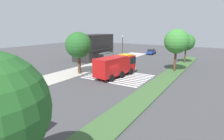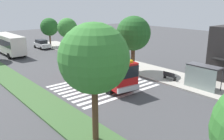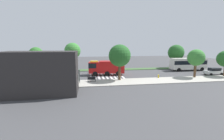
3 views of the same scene
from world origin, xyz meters
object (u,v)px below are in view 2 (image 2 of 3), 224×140
(sidewalk_tree_center, at_px, (133,34))
(fire_truck, at_px, (106,68))
(sidewalk_tree_west, at_px, (67,28))
(transit_bus, at_px, (9,43))
(bench_near_shelter, at_px, (170,76))
(median_tree_west, at_px, (94,59))
(fire_hydrant, at_px, (92,57))
(bus_stop_shelter, at_px, (202,72))
(parked_car_west, at_px, (42,44))
(sidewalk_tree_far_west, at_px, (49,27))

(sidewalk_tree_center, bearing_deg, fire_truck, -70.91)
(sidewalk_tree_west, bearing_deg, fire_truck, -18.05)
(transit_bus, relative_size, bench_near_shelter, 6.35)
(median_tree_west, xyz_separation_m, fire_hydrant, (-19.18, 13.25, -5.10))
(bench_near_shelter, height_order, sidewalk_tree_center, sidewalk_tree_center)
(bus_stop_shelter, bearing_deg, median_tree_west, -86.86)
(sidewalk_tree_west, bearing_deg, median_tree_west, -26.62)
(parked_car_west, bearing_deg, sidewalk_tree_west, 17.51)
(sidewalk_tree_center, relative_size, median_tree_west, 0.94)
(sidewalk_tree_center, bearing_deg, fire_hydrant, -176.73)
(transit_bus, relative_size, bus_stop_shelter, 2.90)
(sidewalk_tree_center, relative_size, fire_hydrant, 10.25)
(parked_car_west, height_order, sidewalk_tree_center, sidewalk_tree_center)
(fire_truck, relative_size, fire_hydrant, 12.63)
(fire_truck, xyz_separation_m, bench_near_shelter, (3.50, 6.74, -1.35))
(parked_car_west, height_order, sidewalk_tree_far_west, sidewalk_tree_far_west)
(bench_near_shelter, distance_m, fire_hydrant, 14.44)
(parked_car_west, height_order, transit_bus, transit_bus)
(parked_car_west, distance_m, sidewalk_tree_west, 7.93)
(fire_truck, distance_m, median_tree_west, 11.76)
(fire_truck, relative_size, sidewalk_tree_center, 1.23)
(fire_truck, distance_m, bench_near_shelter, 7.72)
(bus_stop_shelter, xyz_separation_m, fire_hydrant, (-18.40, -1.00, -1.40))
(parked_car_west, bearing_deg, bench_near_shelter, 4.68)
(parked_car_west, height_order, fire_hydrant, parked_car_west)
(bus_stop_shelter, relative_size, sidewalk_tree_center, 0.49)
(fire_truck, relative_size, transit_bus, 0.87)
(fire_truck, distance_m, sidewalk_tree_far_west, 27.40)
(transit_bus, relative_size, sidewalk_tree_west, 1.65)
(transit_bus, height_order, median_tree_west, median_tree_west)
(parked_car_west, height_order, bench_near_shelter, parked_car_west)
(median_tree_west, bearing_deg, bench_near_shelter, 108.55)
(parked_car_west, bearing_deg, median_tree_west, -19.24)
(transit_bus, distance_m, sidewalk_tree_west, 10.56)
(sidewalk_tree_far_west, bearing_deg, fire_hydrant, -1.83)
(bus_stop_shelter, xyz_separation_m, sidewalk_tree_center, (-9.66, -0.50, 3.17))
(sidewalk_tree_far_west, distance_m, sidewalk_tree_west, 7.44)
(fire_truck, relative_size, median_tree_west, 1.15)
(transit_bus, distance_m, median_tree_west, 32.67)
(parked_car_west, relative_size, transit_bus, 0.42)
(bus_stop_shelter, bearing_deg, fire_truck, -138.02)
(transit_bus, relative_size, sidewalk_tree_far_west, 1.75)
(bench_near_shelter, xyz_separation_m, sidewalk_tree_west, (-22.66, -0.50, 3.85))
(bus_stop_shelter, bearing_deg, transit_bus, -162.88)
(bus_stop_shelter, height_order, sidewalk_tree_far_west, sidewalk_tree_far_west)
(transit_bus, height_order, sidewalk_tree_west, sidewalk_tree_west)
(fire_truck, relative_size, parked_car_west, 2.05)
(median_tree_west, bearing_deg, bus_stop_shelter, 93.14)
(transit_bus, height_order, sidewalk_tree_far_west, sidewalk_tree_far_west)
(sidewalk_tree_far_west, bearing_deg, fire_truck, -13.21)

